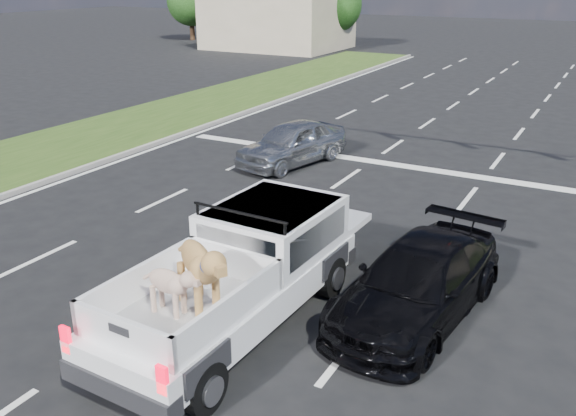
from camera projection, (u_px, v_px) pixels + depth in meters
ground at (251, 323)px, 10.37m from camera, size 160.00×160.00×0.00m
road_markings at (386, 204)px, 15.74m from camera, size 17.75×60.00×0.01m
grass_median_left at (56, 150)px, 20.43m from camera, size 5.00×60.00×0.10m
curb_left at (110, 159)px, 19.32m from camera, size 0.15×60.00×0.14m
building_left at (278, 20)px, 48.01m from camera, size 10.00×8.00×4.40m
tree_far_a at (191, 1)px, 53.76m from camera, size 4.20×4.20×5.40m
tree_far_b at (248, 3)px, 51.06m from camera, size 4.20×4.20×5.40m
tree_far_c at (335, 5)px, 47.46m from camera, size 4.20×4.20×5.40m
pickup_truck at (240, 272)px, 10.07m from camera, size 2.19×5.45×2.02m
silver_sedan at (292, 143)px, 18.87m from camera, size 2.47×4.21×1.34m
black_coupe at (418, 282)px, 10.40m from camera, size 2.31×4.61×1.28m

